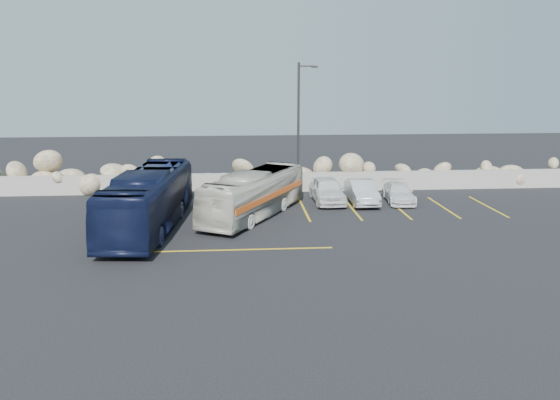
{
  "coord_description": "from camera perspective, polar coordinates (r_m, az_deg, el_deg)",
  "views": [
    {
      "loc": [
        -0.97,
        -22.15,
        7.35
      ],
      "look_at": [
        1.01,
        4.0,
        1.28
      ],
      "focal_mm": 35.0,
      "sensor_mm": 36.0,
      "label": 1
    }
  ],
  "objects": [
    {
      "name": "parking_lines",
      "position": [
        29.22,
        6.89,
        -1.63
      ],
      "size": [
        18.16,
        9.36,
        0.01
      ],
      "color": "gold",
      "rests_on": "ground"
    },
    {
      "name": "car_c",
      "position": [
        32.78,
        12.29,
        0.74
      ],
      "size": [
        1.83,
        3.86,
        1.09
      ],
      "primitive_type": "imported",
      "rotation": [
        0.0,
        0.0,
        -0.08
      ],
      "color": "silver",
      "rests_on": "ground"
    },
    {
      "name": "ground",
      "position": [
        23.35,
        -1.74,
        -5.32
      ],
      "size": [
        90.0,
        90.0,
        0.0
      ],
      "primitive_type": "plane",
      "color": "black",
      "rests_on": "ground"
    },
    {
      "name": "car_a",
      "position": [
        32.02,
        4.96,
        1.05
      ],
      "size": [
        1.81,
        4.33,
        1.47
      ],
      "primitive_type": "imported",
      "rotation": [
        0.0,
        0.0,
        0.02
      ],
      "color": "silver",
      "rests_on": "ground"
    },
    {
      "name": "car_b",
      "position": [
        32.05,
        8.54,
        0.83
      ],
      "size": [
        1.44,
        4.04,
        1.33
      ],
      "primitive_type": "imported",
      "rotation": [
        0.0,
        0.0,
        -0.01
      ],
      "color": "#B7B8BD",
      "rests_on": "ground"
    },
    {
      "name": "tour_coach",
      "position": [
        26.96,
        -13.55,
        0.0
      ],
      "size": [
        3.32,
        10.53,
        2.88
      ],
      "primitive_type": "imported",
      "rotation": [
        0.0,
        0.0,
        -0.09
      ],
      "color": "black",
      "rests_on": "ground"
    },
    {
      "name": "lamppost",
      "position": [
        31.99,
        2.03,
        7.54
      ],
      "size": [
        1.14,
        0.18,
        8.0
      ],
      "color": "#2A2826",
      "rests_on": "ground"
    },
    {
      "name": "seawall",
      "position": [
        34.82,
        -2.66,
        1.83
      ],
      "size": [
        60.0,
        0.4,
        1.2
      ],
      "primitive_type": "cube",
      "color": "gray",
      "rests_on": "ground"
    },
    {
      "name": "vintage_bus",
      "position": [
        28.63,
        -2.7,
        0.64
      ],
      "size": [
        5.95,
        8.67,
        2.44
      ],
      "primitive_type": "imported",
      "rotation": [
        0.0,
        0.0,
        -0.49
      ],
      "color": "beige",
      "rests_on": "ground"
    },
    {
      "name": "riprap_pile",
      "position": [
        35.87,
        -2.73,
        3.3
      ],
      "size": [
        54.0,
        2.8,
        2.6
      ],
      "primitive_type": null,
      "color": "#8D745C",
      "rests_on": "ground"
    }
  ]
}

